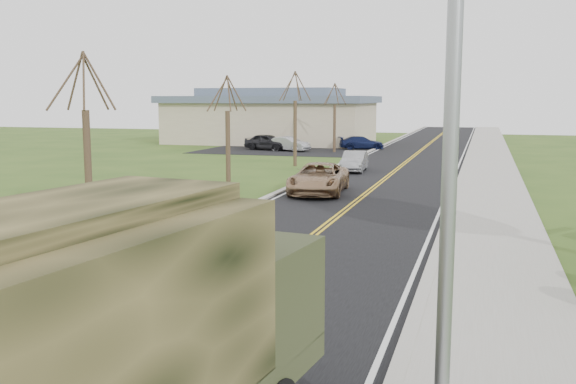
% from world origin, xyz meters
% --- Properties ---
extents(road, '(8.00, 120.00, 0.01)m').
position_xyz_m(road, '(0.00, 40.00, 0.01)').
color(road, black).
rests_on(road, ground).
extents(curb_right, '(0.30, 120.00, 0.12)m').
position_xyz_m(curb_right, '(4.15, 40.00, 0.06)').
color(curb_right, '#9E998E').
rests_on(curb_right, ground).
extents(sidewalk_right, '(3.20, 120.00, 0.10)m').
position_xyz_m(sidewalk_right, '(5.90, 40.00, 0.05)').
color(sidewalk_right, '#9E998E').
rests_on(sidewalk_right, ground).
extents(curb_left, '(0.30, 120.00, 0.10)m').
position_xyz_m(curb_left, '(-4.15, 40.00, 0.05)').
color(curb_left, '#9E998E').
rests_on(curb_left, ground).
extents(street_light, '(1.65, 0.22, 8.00)m').
position_xyz_m(street_light, '(4.90, -0.50, 4.43)').
color(street_light, gray).
rests_on(street_light, ground).
extents(bare_tree_a, '(1.93, 2.26, 6.08)m').
position_xyz_m(bare_tree_a, '(-7.00, 10.00, 2.63)').
color(bare_tree_a, '#38281C').
rests_on(bare_tree_a, ground).
extents(bare_tree_b, '(1.83, 2.14, 5.73)m').
position_xyz_m(bare_tree_b, '(-7.00, 22.00, 2.48)').
color(bare_tree_b, '#38281C').
rests_on(bare_tree_b, ground).
extents(bare_tree_c, '(2.04, 2.39, 6.42)m').
position_xyz_m(bare_tree_c, '(-7.00, 34.00, 2.78)').
color(bare_tree_c, '#38281C').
rests_on(bare_tree_c, ground).
extents(bare_tree_d, '(1.88, 2.20, 5.91)m').
position_xyz_m(bare_tree_d, '(-7.00, 46.00, 2.55)').
color(bare_tree_d, '#38281C').
rests_on(bare_tree_d, ground).
extents(commercial_building, '(25.50, 21.50, 5.65)m').
position_xyz_m(commercial_building, '(-15.98, 55.97, 2.69)').
color(commercial_building, tan).
rests_on(commercial_building, ground).
extents(military_truck, '(3.42, 7.45, 3.58)m').
position_xyz_m(military_truck, '(1.57, -3.01, 2.05)').
color(military_truck, black).
rests_on(military_truck, ground).
extents(suv_champagne, '(2.92, 5.52, 1.48)m').
position_xyz_m(suv_champagne, '(-2.23, 21.88, 0.74)').
color(suv_champagne, '#987656').
rests_on(suv_champagne, ground).
extents(sedan_silver, '(1.58, 3.95, 1.28)m').
position_xyz_m(sedan_silver, '(-2.45, 31.84, 0.64)').
color(sedan_silver, '#9E9FA3').
rests_on(sedan_silver, ground).
extents(lot_car_dark, '(4.59, 2.63, 1.47)m').
position_xyz_m(lot_car_dark, '(-13.20, 46.41, 0.74)').
color(lot_car_dark, black).
rests_on(lot_car_dark, ground).
extents(lot_car_silver, '(4.11, 2.47, 1.28)m').
position_xyz_m(lot_car_silver, '(-11.07, 45.86, 0.64)').
color(lot_car_silver, '#A0A0A4').
rests_on(lot_car_silver, ground).
extents(lot_car_navy, '(4.40, 2.92, 1.18)m').
position_xyz_m(lot_car_navy, '(-5.37, 50.00, 0.59)').
color(lot_car_navy, '#10173B').
rests_on(lot_car_navy, ground).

